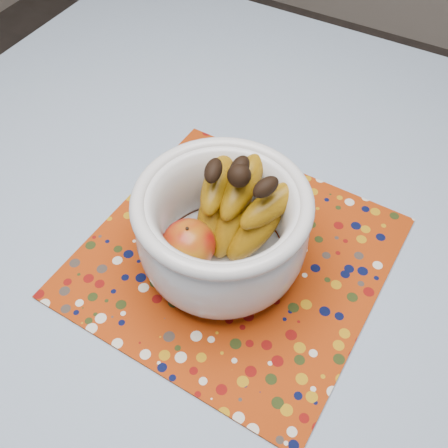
# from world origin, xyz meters

# --- Properties ---
(table) EXTENTS (1.20, 1.20, 0.75)m
(table) POSITION_xyz_m (0.00, 0.00, 0.67)
(table) COLOR brown
(table) RESTS_ON ground
(tablecloth) EXTENTS (1.32, 1.32, 0.01)m
(tablecloth) POSITION_xyz_m (0.00, 0.00, 0.76)
(tablecloth) COLOR slate
(tablecloth) RESTS_ON table
(placemat) EXTENTS (0.45, 0.45, 0.00)m
(placemat) POSITION_xyz_m (0.05, -0.04, 0.76)
(placemat) COLOR #962E08
(placemat) RESTS_ON tablecloth
(fruit_bowl) EXTENTS (0.25, 0.25, 0.18)m
(fruit_bowl) POSITION_xyz_m (0.05, -0.05, 0.85)
(fruit_bowl) COLOR silver
(fruit_bowl) RESTS_ON placemat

